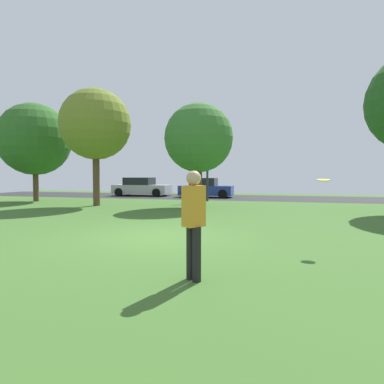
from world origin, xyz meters
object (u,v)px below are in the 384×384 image
object	(u,v)px
oak_tree_right	(199,138)
person_thrower	(194,220)
maple_tree_near	(95,125)
oak_tree_center	(35,140)
street_lamp_post	(207,166)
parked_car_silver	(141,187)
parked_car_blue	(206,188)
frisbee_disc	(323,180)

from	to	relation	value
oak_tree_right	person_thrower	size ratio (longest dim) A/B	3.10
oak_tree_right	maple_tree_near	bearing A→B (deg)	-171.85
oak_tree_center	street_lamp_post	size ratio (longest dim) A/B	1.38
maple_tree_near	oak_tree_center	size ratio (longest dim) A/B	1.02
person_thrower	parked_car_silver	xyz separation A→B (m)	(-9.45, 19.38, -0.30)
oak_tree_right	person_thrower	world-z (taller)	oak_tree_right
parked_car_blue	street_lamp_post	size ratio (longest dim) A/B	0.89
person_thrower	street_lamp_post	xyz separation A→B (m)	(-3.11, 15.43, 1.28)
oak_tree_center	parked_car_blue	xyz separation A→B (m)	(9.70, 6.51, -3.28)
person_thrower	frisbee_disc	bearing A→B (deg)	0.00
person_thrower	frisbee_disc	size ratio (longest dim) A/B	6.30
oak_tree_center	street_lamp_post	xyz separation A→B (m)	(10.60, 2.97, -1.69)
oak_tree_right	street_lamp_post	xyz separation A→B (m)	(-0.35, 3.81, -1.36)
oak_tree_center	parked_car_silver	size ratio (longest dim) A/B	1.36
oak_tree_right	parked_car_blue	bearing A→B (deg)	99.64
oak_tree_center	frisbee_disc	xyz separation A→B (m)	(15.98, -9.57, -2.38)
maple_tree_near	parked_car_blue	world-z (taller)	maple_tree_near
oak_tree_right	parked_car_blue	xyz separation A→B (m)	(-1.25, 7.35, -2.94)
oak_tree_right	oak_tree_center	xyz separation A→B (m)	(-10.95, 0.85, 0.33)
person_thrower	parked_car_silver	distance (m)	21.56
maple_tree_near	frisbee_disc	distance (m)	13.55
maple_tree_near	person_thrower	size ratio (longest dim) A/B	3.64
frisbee_disc	person_thrower	bearing A→B (deg)	-128.18
parked_car_blue	parked_car_silver	bearing A→B (deg)	175.72
oak_tree_center	parked_car_blue	distance (m)	12.13
parked_car_blue	street_lamp_post	distance (m)	3.98
oak_tree_center	person_thrower	distance (m)	18.76
person_thrower	street_lamp_post	distance (m)	15.79
maple_tree_near	oak_tree_center	bearing A→B (deg)	162.98
maple_tree_near	street_lamp_post	distance (m)	7.30
frisbee_disc	maple_tree_near	bearing A→B (deg)	143.26
parked_car_silver	parked_car_blue	world-z (taller)	parked_car_silver
oak_tree_right	frisbee_disc	xyz separation A→B (m)	(5.04, -8.72, -2.04)
parked_car_silver	parked_car_blue	size ratio (longest dim) A/B	1.14
oak_tree_center	person_thrower	world-z (taller)	oak_tree_center
oak_tree_right	frisbee_disc	distance (m)	10.27
oak_tree_right	maple_tree_near	xyz separation A→B (m)	(-5.58, -0.80, 0.81)
frisbee_disc	oak_tree_center	bearing A→B (deg)	149.10
oak_tree_center	frisbee_disc	world-z (taller)	oak_tree_center
parked_car_silver	street_lamp_post	world-z (taller)	street_lamp_post
street_lamp_post	oak_tree_center	bearing A→B (deg)	-164.35
maple_tree_near	person_thrower	world-z (taller)	maple_tree_near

